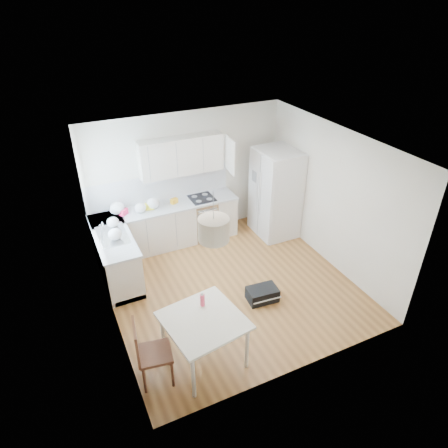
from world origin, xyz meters
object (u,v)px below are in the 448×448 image
dining_table (204,324)px  gym_bag (262,294)px  refrigerator (276,193)px  dining_chair (155,352)px

dining_table → gym_bag: (1.43, 0.80, -0.60)m
refrigerator → dining_chair: refrigerator is taller
dining_chair → dining_table: bearing=9.8°
refrigerator → gym_bag: size_ratio=3.65×
refrigerator → gym_bag: refrigerator is taller
dining_table → dining_chair: dining_chair is taller
refrigerator → gym_bag: 2.48m
refrigerator → dining_chair: bearing=-142.8°
refrigerator → dining_table: bearing=-136.4°
gym_bag → dining_table: bearing=-145.6°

